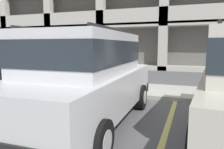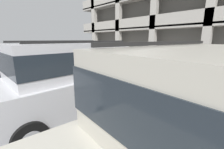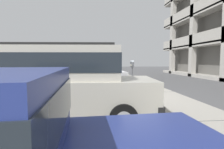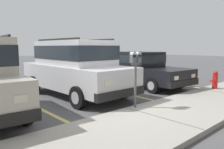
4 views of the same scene
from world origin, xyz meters
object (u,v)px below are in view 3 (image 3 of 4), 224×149
(parking_meter_near, at_px, (132,69))
(silver_suv, at_px, (73,72))
(dark_hatchback, at_px, (66,80))
(fire_hydrant, at_px, (123,77))
(red_sedan, at_px, (82,73))

(parking_meter_near, bearing_deg, silver_suv, -87.37)
(silver_suv, relative_size, parking_meter_near, 3.19)
(dark_hatchback, xyz_separation_m, parking_meter_near, (-3.35, 2.58, 0.16))
(dark_hatchback, relative_size, fire_hydrant, 7.03)
(silver_suv, distance_m, fire_hydrant, 5.49)
(red_sedan, relative_size, dark_hatchback, 0.94)
(parking_meter_near, relative_size, fire_hydrant, 2.16)
(red_sedan, bearing_deg, silver_suv, 0.86)
(red_sedan, height_order, parking_meter_near, parking_meter_near)
(fire_hydrant, bearing_deg, silver_suv, -34.24)
(dark_hatchback, height_order, parking_meter_near, dark_hatchback)
(red_sedan, distance_m, fire_hydrant, 3.09)
(silver_suv, xyz_separation_m, red_sedan, (-3.34, 0.23, -0.27))
(dark_hatchback, distance_m, parking_meter_near, 4.23)
(red_sedan, relative_size, fire_hydrant, 6.59)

